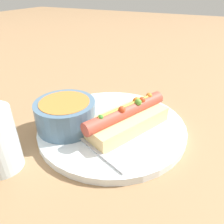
% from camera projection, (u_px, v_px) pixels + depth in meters
% --- Properties ---
extents(ground_plane, '(4.00, 4.00, 0.00)m').
position_uv_depth(ground_plane, '(112.00, 129.00, 0.45)').
color(ground_plane, '#93704C').
extents(dinner_plate, '(0.30, 0.30, 0.01)m').
position_uv_depth(dinner_plate, '(112.00, 126.00, 0.45)').
color(dinner_plate, white).
rests_on(dinner_plate, ground_plane).
extents(hot_dog, '(0.19, 0.14, 0.06)m').
position_uv_depth(hot_dog, '(126.00, 118.00, 0.42)').
color(hot_dog, '#E5C17F').
rests_on(hot_dog, dinner_plate).
extents(soup_bowl, '(0.12, 0.12, 0.06)m').
position_uv_depth(soup_bowl, '(66.00, 113.00, 0.42)').
color(soup_bowl, slate).
rests_on(soup_bowl, dinner_plate).
extents(spoon, '(0.08, 0.15, 0.01)m').
position_uv_depth(spoon, '(81.00, 137.00, 0.40)').
color(spoon, '#B7B7BC').
rests_on(spoon, dinner_plate).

